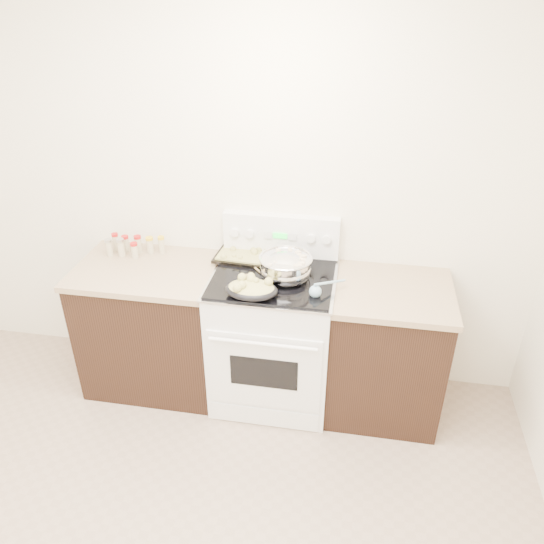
# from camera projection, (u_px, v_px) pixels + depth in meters

# --- Properties ---
(room_shell) EXTENTS (4.10, 3.60, 2.75)m
(room_shell) POSITION_uv_depth(u_px,v_px,m) (95.00, 282.00, 1.74)
(room_shell) COLOR white
(room_shell) RESTS_ON ground
(counter_left) EXTENTS (0.93, 0.67, 0.92)m
(counter_left) POSITION_uv_depth(u_px,v_px,m) (155.00, 325.00, 3.65)
(counter_left) COLOR black
(counter_left) RESTS_ON ground
(counter_right) EXTENTS (0.73, 0.67, 0.92)m
(counter_right) POSITION_uv_depth(u_px,v_px,m) (385.00, 349.00, 3.42)
(counter_right) COLOR black
(counter_right) RESTS_ON ground
(kitchen_range) EXTENTS (0.78, 0.73, 1.22)m
(kitchen_range) POSITION_uv_depth(u_px,v_px,m) (273.00, 335.00, 3.51)
(kitchen_range) COLOR white
(kitchen_range) RESTS_ON ground
(mixing_bowl) EXTENTS (0.39, 0.39, 0.19)m
(mixing_bowl) POSITION_uv_depth(u_px,v_px,m) (286.00, 267.00, 3.22)
(mixing_bowl) COLOR silver
(mixing_bowl) RESTS_ON kitchen_range
(roasting_pan) EXTENTS (0.31, 0.22, 0.12)m
(roasting_pan) POSITION_uv_depth(u_px,v_px,m) (251.00, 288.00, 3.05)
(roasting_pan) COLOR black
(roasting_pan) RESTS_ON kitchen_range
(baking_sheet) EXTENTS (0.42, 0.31, 0.06)m
(baking_sheet) POSITION_uv_depth(u_px,v_px,m) (247.00, 255.00, 3.48)
(baking_sheet) COLOR black
(baking_sheet) RESTS_ON kitchen_range
(wooden_spoon) EXTENTS (0.18, 0.20, 0.04)m
(wooden_spoon) POSITION_uv_depth(u_px,v_px,m) (251.00, 276.00, 3.26)
(wooden_spoon) COLOR #9D8048
(wooden_spoon) RESTS_ON kitchen_range
(blue_ladle) EXTENTS (0.20, 0.20, 0.09)m
(blue_ladle) POSITION_uv_depth(u_px,v_px,m) (317.00, 290.00, 3.07)
(blue_ladle) COLOR #7EA5BC
(blue_ladle) RESTS_ON kitchen_range
(spice_jars) EXTENTS (0.38, 0.14, 0.13)m
(spice_jars) POSITION_uv_depth(u_px,v_px,m) (132.00, 245.00, 3.55)
(spice_jars) COLOR #BFB28C
(spice_jars) RESTS_ON counter_left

